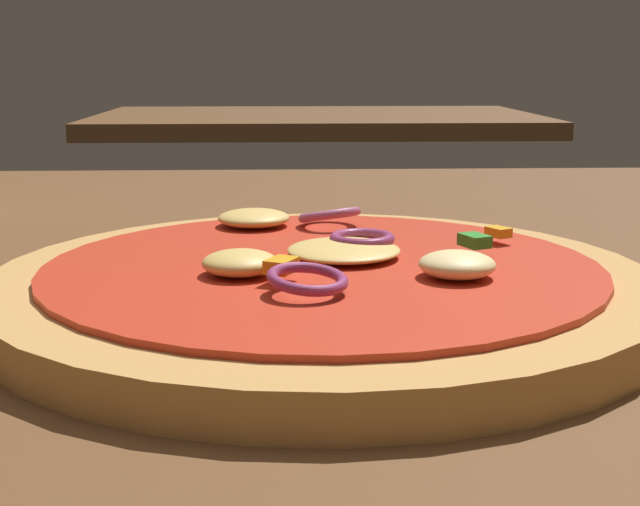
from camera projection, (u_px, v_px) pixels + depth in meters
dining_table at (198, 343)px, 0.40m from camera, size 1.17×1.00×0.03m
pizza at (322, 283)px, 0.40m from camera, size 0.29×0.29×0.03m
background_table at (317, 122)px, 1.77m from camera, size 0.86×0.54×0.03m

